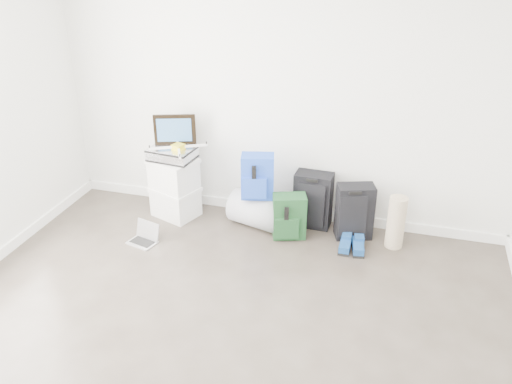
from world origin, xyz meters
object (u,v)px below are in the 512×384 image
(large_suitcase, at_px, (313,200))
(laptop, at_px, (145,237))
(carry_on, at_px, (354,212))
(boxes_stack, at_px, (175,187))
(duffel_bag, at_px, (258,211))
(briefcase, at_px, (172,154))

(large_suitcase, bearing_deg, laptop, -150.73)
(carry_on, bearing_deg, boxes_stack, 163.51)
(boxes_stack, distance_m, duffel_bag, 0.90)
(duffel_bag, height_order, laptop, duffel_bag)
(briefcase, relative_size, large_suitcase, 0.75)
(laptop, bearing_deg, carry_on, 33.81)
(large_suitcase, relative_size, laptop, 1.86)
(briefcase, distance_m, carry_on, 1.88)
(carry_on, height_order, laptop, carry_on)
(laptop, bearing_deg, briefcase, 97.09)
(briefcase, relative_size, laptop, 1.40)
(boxes_stack, distance_m, large_suitcase, 1.42)
(boxes_stack, xyz_separation_m, large_suitcase, (1.41, 0.18, -0.04))
(briefcase, height_order, laptop, briefcase)
(boxes_stack, distance_m, briefcase, 0.38)
(briefcase, relative_size, carry_on, 0.78)
(large_suitcase, height_order, carry_on, large_suitcase)
(large_suitcase, bearing_deg, briefcase, -170.35)
(duffel_bag, bearing_deg, laptop, -132.16)
(duffel_bag, height_order, large_suitcase, large_suitcase)
(boxes_stack, height_order, carry_on, boxes_stack)
(boxes_stack, xyz_separation_m, briefcase, (0.00, 0.00, 0.38))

